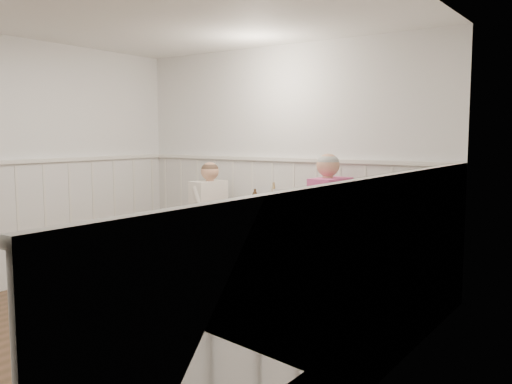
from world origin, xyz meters
TOP-DOWN VIEW (x-y plane):
  - ground_plane at (0.00, 0.00)m, footprint 4.50×4.50m
  - room_shell at (0.00, 0.00)m, footprint 4.04×4.54m
  - wainscot at (0.00, 0.69)m, footprint 4.00×4.49m
  - dining_table at (0.03, 1.84)m, footprint 0.96×0.70m
  - chair_right at (0.81, 1.90)m, footprint 0.59×0.59m
  - chair_left at (-0.73, 1.84)m, footprint 0.45×0.45m
  - man_in_pink at (0.77, 1.81)m, footprint 0.69×0.48m
  - diner_cream at (-0.73, 1.82)m, footprint 0.64×0.45m
  - plate_man at (0.30, 1.82)m, footprint 0.26×0.26m
  - plate_diner at (-0.16, 1.78)m, footprint 0.26×0.26m
  - beer_glass_a at (0.05, 2.06)m, footprint 0.07×0.07m
  - beer_glass_b at (-0.03, 2.02)m, footprint 0.08×0.08m
  - beer_bottle at (-0.31, 2.11)m, footprint 0.06×0.06m
  - rolled_napkin at (0.17, 1.60)m, footprint 0.20×0.10m
  - grass_vase at (-0.09, 2.13)m, footprint 0.04×0.04m
  - gingham_mat at (-0.20, 2.02)m, footprint 0.35×0.29m

SIDE VIEW (x-z plane):
  - ground_plane at x=0.00m, z-range 0.00..0.00m
  - chair_left at x=-0.73m, z-range 0.03..0.83m
  - chair_right at x=0.81m, z-range 0.04..1.04m
  - diner_cream at x=-0.73m, z-range -0.11..1.20m
  - man_in_pink at x=0.77m, z-range -0.12..1.32m
  - dining_table at x=0.03m, z-range 0.28..1.03m
  - wainscot at x=0.00m, z-range 0.02..1.36m
  - gingham_mat at x=-0.20m, z-range 0.75..0.76m
  - plate_diner at x=-0.16m, z-range 0.74..0.80m
  - plate_man at x=0.30m, z-range 0.74..0.80m
  - rolled_napkin at x=0.17m, z-range 0.75..0.79m
  - beer_bottle at x=-0.31m, z-range 0.74..0.96m
  - beer_glass_a at x=0.05m, z-range 0.78..0.94m
  - beer_glass_b at x=-0.03m, z-range 0.78..0.99m
  - grass_vase at x=-0.09m, z-range 0.73..1.06m
  - room_shell at x=0.00m, z-range 0.22..2.82m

